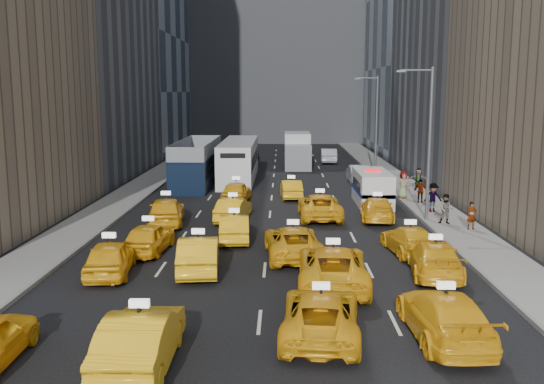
# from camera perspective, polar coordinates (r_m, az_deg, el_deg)

# --- Properties ---
(ground) EXTENTS (160.00, 160.00, 0.00)m
(ground) POSITION_cam_1_polar(r_m,az_deg,el_deg) (24.44, -0.84, -8.68)
(ground) COLOR black
(ground) RESTS_ON ground
(sidewalk_west) EXTENTS (3.00, 90.00, 0.15)m
(sidewalk_west) POSITION_cam_1_polar(r_m,az_deg,el_deg) (50.08, -12.04, 0.57)
(sidewalk_west) COLOR gray
(sidewalk_west) RESTS_ON ground
(sidewalk_east) EXTENTS (3.00, 90.00, 0.15)m
(sidewalk_east) POSITION_cam_1_polar(r_m,az_deg,el_deg) (49.77, 12.24, 0.51)
(sidewalk_east) COLOR gray
(sidewalk_east) RESTS_ON ground
(curb_west) EXTENTS (0.15, 90.00, 0.18)m
(curb_west) POSITION_cam_1_polar(r_m,az_deg,el_deg) (49.77, -10.41, 0.59)
(curb_west) COLOR slate
(curb_west) RESTS_ON ground
(curb_east) EXTENTS (0.15, 90.00, 0.18)m
(curb_east) POSITION_cam_1_polar(r_m,az_deg,el_deg) (49.50, 10.60, 0.54)
(curb_east) COLOR slate
(curb_east) RESTS_ON ground
(building_backdrop) EXTENTS (30.00, 12.00, 40.00)m
(building_backdrop) POSITION_cam_1_polar(r_m,az_deg,el_deg) (96.03, 0.51, 16.84)
(building_backdrop) COLOR slate
(building_backdrop) RESTS_ON ground
(streetlight_near) EXTENTS (2.15, 0.22, 9.00)m
(streetlight_near) POSITION_cam_1_polar(r_m,az_deg,el_deg) (36.32, 14.44, 4.90)
(streetlight_near) COLOR #595B60
(streetlight_near) RESTS_ON ground
(streetlight_far) EXTENTS (2.15, 0.22, 9.00)m
(streetlight_far) POSITION_cam_1_polar(r_m,az_deg,el_deg) (55.93, 9.69, 6.54)
(streetlight_far) COLOR #595B60
(streetlight_far) RESTS_ON ground
(taxi_1) EXTENTS (1.77, 5.00, 1.65)m
(taxi_1) POSITION_cam_1_polar(r_m,az_deg,el_deg) (17.62, -12.26, -13.40)
(taxi_1) COLOR yellow
(taxi_1) RESTS_ON ground
(taxi_2) EXTENTS (2.78, 5.30, 1.42)m
(taxi_2) POSITION_cam_1_polar(r_m,az_deg,el_deg) (19.38, 4.61, -11.40)
(taxi_2) COLOR yellow
(taxi_2) RESTS_ON ground
(taxi_3) EXTENTS (2.32, 5.28, 1.51)m
(taxi_3) POSITION_cam_1_polar(r_m,az_deg,el_deg) (19.84, 15.93, -11.12)
(taxi_3) COLOR yellow
(taxi_3) RESTS_ON ground
(taxi_4) EXTENTS (2.23, 4.54, 1.49)m
(taxi_4) POSITION_cam_1_polar(r_m,az_deg,el_deg) (26.32, -15.01, -5.98)
(taxi_4) COLOR yellow
(taxi_4) RESTS_ON ground
(taxi_5) EXTENTS (2.08, 4.83, 1.55)m
(taxi_5) POSITION_cam_1_polar(r_m,az_deg,el_deg) (26.07, -6.93, -5.81)
(taxi_5) COLOR yellow
(taxi_5) RESTS_ON ground
(taxi_6) EXTENTS (2.91, 5.87, 1.60)m
(taxi_6) POSITION_cam_1_polar(r_m,az_deg,el_deg) (24.12, 5.73, -6.98)
(taxi_6) COLOR yellow
(taxi_6) RESTS_ON ground
(taxi_7) EXTENTS (2.58, 5.14, 1.43)m
(taxi_7) POSITION_cam_1_polar(r_m,az_deg,el_deg) (26.27, 15.06, -6.08)
(taxi_7) COLOR yellow
(taxi_7) RESTS_ON ground
(taxi_8) EXTENTS (2.06, 4.37, 1.45)m
(taxi_8) POSITION_cam_1_polar(r_m,az_deg,el_deg) (29.50, -11.52, -4.24)
(taxi_8) COLOR yellow
(taxi_8) RESTS_ON ground
(taxi_9) EXTENTS (1.78, 4.29, 1.38)m
(taxi_9) POSITION_cam_1_polar(r_m,az_deg,el_deg) (31.20, -3.58, -3.38)
(taxi_9) COLOR yellow
(taxi_9) RESTS_ON ground
(taxi_10) EXTENTS (2.87, 5.43, 1.46)m
(taxi_10) POSITION_cam_1_polar(r_m,az_deg,el_deg) (28.10, 1.98, -4.72)
(taxi_10) COLOR yellow
(taxi_10) RESTS_ON ground
(taxi_11) EXTENTS (2.36, 4.74, 1.32)m
(taxi_11) POSITION_cam_1_polar(r_m,az_deg,el_deg) (29.43, 12.84, -4.44)
(taxi_11) COLOR yellow
(taxi_11) RESTS_ON ground
(taxi_12) EXTENTS (2.46, 5.01, 1.65)m
(taxi_12) POSITION_cam_1_polar(r_m,az_deg,el_deg) (35.36, -9.92, -1.76)
(taxi_12) COLOR yellow
(taxi_12) RESTS_ON ground
(taxi_13) EXTENTS (2.01, 4.36, 1.38)m
(taxi_13) POSITION_cam_1_polar(r_m,az_deg,el_deg) (35.97, -3.69, -1.66)
(taxi_13) COLOR yellow
(taxi_13) RESTS_ON ground
(taxi_14) EXTENTS (2.55, 5.39, 1.49)m
(taxi_14) POSITION_cam_1_polar(r_m,az_deg,el_deg) (36.79, 4.52, -1.34)
(taxi_14) COLOR yellow
(taxi_14) RESTS_ON ground
(taxi_15) EXTENTS (2.38, 4.86, 1.36)m
(taxi_15) POSITION_cam_1_polar(r_m,az_deg,el_deg) (36.74, 9.86, -1.57)
(taxi_15) COLOR yellow
(taxi_15) RESTS_ON ground
(taxi_16) EXTENTS (2.06, 4.43, 1.47)m
(taxi_16) POSITION_cam_1_polar(r_m,az_deg,el_deg) (42.17, -3.39, 0.04)
(taxi_16) COLOR yellow
(taxi_16) RESTS_ON ground
(taxi_17) EXTENTS (1.66, 4.11, 1.33)m
(taxi_17) POSITION_cam_1_polar(r_m,az_deg,el_deg) (43.71, 1.82, 0.29)
(taxi_17) COLOR yellow
(taxi_17) RESTS_ON ground
(nypd_van) EXTENTS (2.85, 5.86, 2.42)m
(nypd_van) POSITION_cam_1_polar(r_m,az_deg,el_deg) (41.82, 9.42, 0.35)
(nypd_van) COLOR silver
(nypd_van) RESTS_ON ground
(double_decker) EXTENTS (3.02, 12.32, 3.57)m
(double_decker) POSITION_cam_1_polar(r_m,az_deg,el_deg) (50.63, -7.08, 2.74)
(double_decker) COLOR black
(double_decker) RESTS_ON ground
(city_bus) EXTENTS (4.34, 13.45, 3.41)m
(city_bus) POSITION_cam_1_polar(r_m,az_deg,el_deg) (52.68, -3.13, 2.97)
(city_bus) COLOR silver
(city_bus) RESTS_ON ground
(box_truck) EXTENTS (3.12, 7.69, 3.44)m
(box_truck) POSITION_cam_1_polar(r_m,az_deg,el_deg) (61.82, 2.41, 3.93)
(box_truck) COLOR silver
(box_truck) RESTS_ON ground
(misc_car_0) EXTENTS (1.63, 4.65, 1.53)m
(misc_car_0) POSITION_cam_1_polar(r_m,az_deg,el_deg) (51.65, 8.11, 1.73)
(misc_car_0) COLOR #A0A1A7
(misc_car_0) RESTS_ON ground
(misc_car_1) EXTENTS (3.20, 5.85, 1.56)m
(misc_car_1) POSITION_cam_1_polar(r_m,az_deg,el_deg) (66.02, -5.90, 3.44)
(misc_car_1) COLOR black
(misc_car_1) RESTS_ON ground
(misc_car_2) EXTENTS (2.92, 5.77, 1.60)m
(misc_car_2) POSITION_cam_1_polar(r_m,az_deg,el_deg) (69.50, 2.31, 3.80)
(misc_car_2) COLOR slate
(misc_car_2) RESTS_ON ground
(misc_car_3) EXTENTS (1.70, 4.08, 1.38)m
(misc_car_3) POSITION_cam_1_polar(r_m,az_deg,el_deg) (68.20, -1.96, 3.60)
(misc_car_3) COLOR black
(misc_car_3) RESTS_ON ground
(misc_car_4) EXTENTS (1.80, 4.76, 1.55)m
(misc_car_4) POSITION_cam_1_polar(r_m,az_deg,el_deg) (65.85, 5.35, 3.43)
(misc_car_4) COLOR #ABADB3
(misc_car_4) RESTS_ON ground
(pedestrian_0) EXTENTS (0.61, 0.45, 1.53)m
(pedestrian_0) POSITION_cam_1_polar(r_m,az_deg,el_deg) (34.81, 18.28, -2.12)
(pedestrian_0) COLOR gray
(pedestrian_0) RESTS_ON sidewalk_east
(pedestrian_1) EXTENTS (0.92, 0.67, 1.71)m
(pedestrian_1) POSITION_cam_1_polar(r_m,az_deg,el_deg) (35.82, 16.09, -1.55)
(pedestrian_1) COLOR gray
(pedestrian_1) RESTS_ON sidewalk_east
(pedestrian_2) EXTENTS (1.20, 0.54, 1.82)m
(pedestrian_2) POSITION_cam_1_polar(r_m,az_deg,el_deg) (39.15, 14.90, -0.51)
(pedestrian_2) COLOR gray
(pedestrian_2) RESTS_ON sidewalk_east
(pedestrian_3) EXTENTS (0.99, 0.62, 1.57)m
(pedestrian_3) POSITION_cam_1_polar(r_m,az_deg,el_deg) (42.30, 13.78, 0.09)
(pedestrian_3) COLOR gray
(pedestrian_3) RESTS_ON sidewalk_east
(pedestrian_4) EXTENTS (1.03, 0.71, 1.93)m
(pedestrian_4) POSITION_cam_1_polar(r_m,az_deg,el_deg) (43.70, 12.24, 0.68)
(pedestrian_4) COLOR gray
(pedestrian_4) RESTS_ON sidewalk_east
(pedestrian_5) EXTENTS (1.65, 0.94, 1.71)m
(pedestrian_5) POSITION_cam_1_polar(r_m,az_deg,el_deg) (47.47, 13.62, 1.17)
(pedestrian_5) COLOR gray
(pedestrian_5) RESTS_ON sidewalk_east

